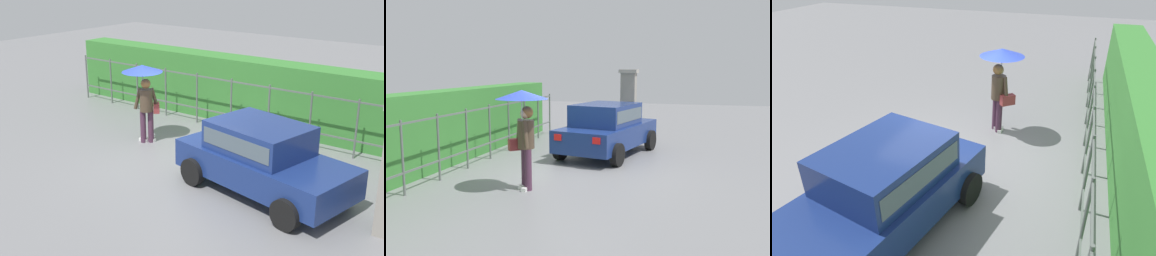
{
  "view_description": "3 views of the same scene",
  "coord_description": "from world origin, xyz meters",
  "views": [
    {
      "loc": [
        6.75,
        -8.68,
        4.61
      ],
      "look_at": [
        0.07,
        0.35,
        0.77
      ],
      "focal_mm": 46.29,
      "sensor_mm": 36.0,
      "label": 1
    },
    {
      "loc": [
        -9.5,
        -2.93,
        2.52
      ],
      "look_at": [
        0.47,
        0.02,
        1.02
      ],
      "focal_mm": 40.1,
      "sensor_mm": 36.0,
      "label": 2
    },
    {
      "loc": [
        5.93,
        2.27,
        4.04
      ],
      "look_at": [
        0.12,
        0.24,
        0.82
      ],
      "focal_mm": 31.7,
      "sensor_mm": 36.0,
      "label": 3
    }
  ],
  "objects": [
    {
      "name": "hedge_row",
      "position": [
        -0.28,
        3.61,
        0.95
      ],
      "size": [
        12.81,
        0.9,
        1.9
      ],
      "primitive_type": "cube",
      "color": "#387F33",
      "rests_on": "ground"
    },
    {
      "name": "gate_pillar",
      "position": [
        5.0,
        -0.43,
        1.24
      ],
      "size": [
        0.6,
        0.6,
        2.42
      ],
      "color": "gray",
      "rests_on": "ground"
    },
    {
      "name": "ground_plane",
      "position": [
        0.0,
        0.0,
        0.0
      ],
      "size": [
        40.0,
        40.0,
        0.0
      ],
      "primitive_type": "plane",
      "color": "slate"
    },
    {
      "name": "pedestrian",
      "position": [
        -1.61,
        0.56,
        1.54
      ],
      "size": [
        1.05,
        1.05,
        2.06
      ],
      "rotation": [
        0.0,
        0.0,
        2.29
      ],
      "color": "#47283D",
      "rests_on": "ground"
    },
    {
      "name": "car",
      "position": [
        2.33,
        -0.3,
        0.8
      ],
      "size": [
        3.97,
        2.48,
        1.48
      ],
      "rotation": [
        0.0,
        0.0,
        -0.21
      ],
      "color": "navy",
      "rests_on": "ground"
    },
    {
      "name": "fence_section",
      "position": [
        -0.28,
        2.67,
        0.83
      ],
      "size": [
        11.86,
        0.05,
        1.5
      ],
      "color": "#59605B",
      "rests_on": "ground"
    }
  ]
}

